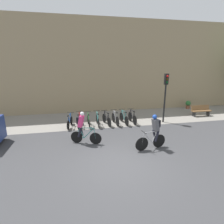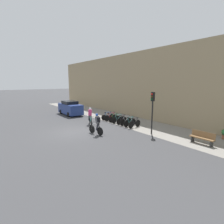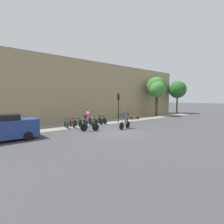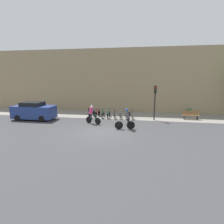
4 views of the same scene
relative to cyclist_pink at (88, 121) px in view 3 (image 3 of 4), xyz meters
The scene contains 20 objects.
ground 3.05m from the cyclist_pink, 58.30° to the right, with size 200.00×200.00×0.00m, color #3D3D3F.
kerb_strip 4.64m from the cyclist_pink, 70.43° to the left, with size 44.00×4.50×0.01m, color gray.
building_facade 7.63m from the cyclist_pink, 77.44° to the left, with size 44.00×0.60×7.93m, color #9E8966.
cyclist_pink is the anchor object (origin of this frame).
cyclist_grey 3.71m from the cyclist_pink, 21.03° to the right, with size 1.69×0.54×1.79m.
parked_bike_0 2.92m from the cyclist_pink, 105.72° to the left, with size 0.47×1.57×0.94m.
parked_bike_1 2.81m from the cyclist_pink, 92.93° to the left, with size 0.46×1.69×0.97m.
parked_bike_2 2.86m from the cyclist_pink, 79.83° to the left, with size 0.46×1.60×0.94m.
parked_bike_3 3.03m from the cyclist_pink, 67.72° to the left, with size 0.46×1.69×0.96m.
parked_bike_4 3.32m from the cyclist_pink, 57.37° to the left, with size 0.49×1.64×0.96m.
parked_bike_5 3.69m from the cyclist_pink, 48.99° to the left, with size 0.46×1.66×0.98m.
parked_bike_6 4.13m from the cyclist_pink, 42.26° to the left, with size 0.46×1.72×0.97m.
parked_bike_7 4.62m from the cyclist_pink, 36.95° to the left, with size 0.46×1.66×0.98m.
traffic_light_pole 6.66m from the cyclist_pink, 22.71° to the left, with size 0.26×0.30×3.53m.
bench 10.40m from the cyclist_pink, 19.17° to the left, with size 1.65×0.44×0.89m.
parked_car 6.45m from the cyclist_pink, behind, with size 4.30×1.84×1.85m.
street_tree_0 17.43m from the cyclist_pink, 15.35° to the left, with size 3.35×3.35×6.52m.
street_tree_1 16.68m from the cyclist_pink, 13.76° to the left, with size 2.70×2.70×5.79m.
street_tree_2 24.01m from the cyclist_pink, 11.16° to the left, with size 3.34×3.34×6.32m.
potted_plant 11.88m from the cyclist_pink, 29.76° to the left, with size 0.48×0.48×0.78m.
Camera 3 is at (-9.86, -10.84, 2.96)m, focal length 28.00 mm.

